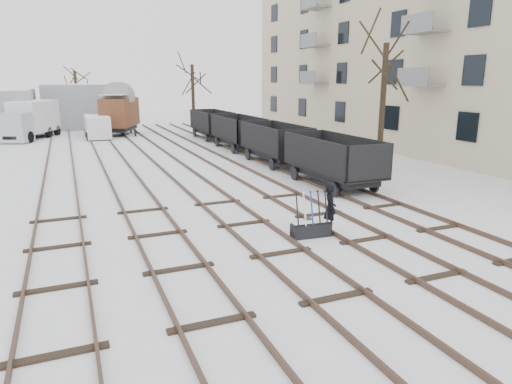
% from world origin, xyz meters
% --- Properties ---
extents(ground, '(120.00, 120.00, 0.00)m').
position_xyz_m(ground, '(0.00, 0.00, 0.00)').
color(ground, white).
rests_on(ground, ground).
extents(tracks, '(13.90, 52.00, 0.16)m').
position_xyz_m(tracks, '(-0.00, 13.67, 0.07)').
color(tracks, black).
rests_on(tracks, ground).
extents(apartment_block, '(10.12, 45.00, 16.10)m').
position_xyz_m(apartment_block, '(19.95, 14.00, 8.05)').
color(apartment_block, beige).
rests_on(apartment_block, ground).
extents(shed_right, '(7.00, 6.00, 4.50)m').
position_xyz_m(shed_right, '(-4.00, 40.00, 2.25)').
color(shed_right, gray).
rests_on(shed_right, ground).
extents(ground_frame, '(1.33, 0.52, 1.49)m').
position_xyz_m(ground_frame, '(1.54, 0.98, 0.28)').
color(ground_frame, black).
rests_on(ground_frame, ground).
extents(worker, '(0.54, 0.69, 1.66)m').
position_xyz_m(worker, '(2.29, 1.08, 0.83)').
color(worker, black).
rests_on(worker, ground).
extents(freight_wagon_a, '(2.29, 5.73, 2.34)m').
position_xyz_m(freight_wagon_a, '(6.00, 6.94, 0.89)').
color(freight_wagon_a, black).
rests_on(freight_wagon_a, ground).
extents(freight_wagon_b, '(2.29, 5.73, 2.34)m').
position_xyz_m(freight_wagon_b, '(6.00, 13.34, 0.89)').
color(freight_wagon_b, black).
rests_on(freight_wagon_b, ground).
extents(freight_wagon_c, '(2.29, 5.73, 2.34)m').
position_xyz_m(freight_wagon_c, '(6.00, 19.74, 0.89)').
color(freight_wagon_c, black).
rests_on(freight_wagon_c, ground).
extents(freight_wagon_d, '(2.29, 5.73, 2.34)m').
position_xyz_m(freight_wagon_d, '(6.00, 26.14, 0.89)').
color(freight_wagon_d, black).
rests_on(freight_wagon_d, ground).
extents(box_van_wagon, '(4.18, 5.39, 3.65)m').
position_xyz_m(box_van_wagon, '(-0.86, 31.92, 2.13)').
color(box_van_wagon, black).
rests_on(box_van_wagon, ground).
extents(lorry, '(4.02, 7.28, 3.16)m').
position_xyz_m(lorry, '(-8.21, 31.76, 1.63)').
color(lorry, black).
rests_on(lorry, ground).
extents(panel_van, '(2.00, 4.38, 1.92)m').
position_xyz_m(panel_van, '(-3.00, 30.22, 1.00)').
color(panel_van, silver).
rests_on(panel_van, ground).
extents(tree_near, '(0.30, 0.30, 6.73)m').
position_xyz_m(tree_near, '(9.94, 8.61, 3.37)').
color(tree_near, black).
rests_on(tree_near, ground).
extents(tree_far_left, '(0.30, 0.30, 5.78)m').
position_xyz_m(tree_far_left, '(-4.15, 40.78, 2.89)').
color(tree_far_left, black).
rests_on(tree_far_left, ground).
extents(tree_far_right, '(0.30, 0.30, 6.25)m').
position_xyz_m(tree_far_right, '(5.63, 30.70, 3.13)').
color(tree_far_right, black).
rests_on(tree_far_right, ground).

